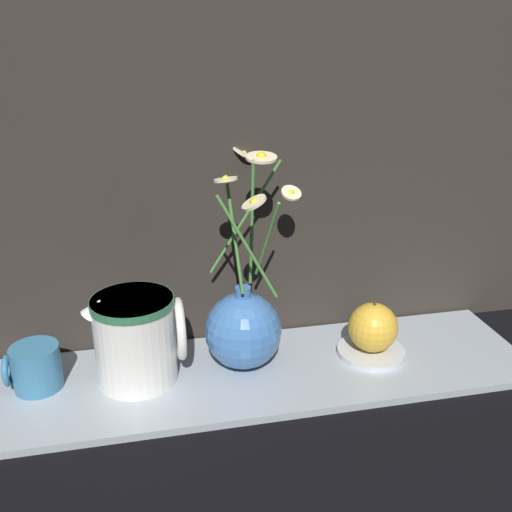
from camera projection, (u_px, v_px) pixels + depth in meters
ground_plane at (260, 375)px, 0.94m from camera, size 6.00×6.00×0.00m
shelf at (260, 372)px, 0.93m from camera, size 0.90×0.24×0.01m
backdrop_wall at (242, 14)px, 0.85m from camera, size 1.40×0.02×1.10m
vase_with_flowers at (244, 326)px, 0.92m from camera, size 0.16×0.24×0.35m
yellow_mug at (35, 367)px, 0.87m from camera, size 0.08×0.07×0.07m
ceramic_pitcher at (137, 336)px, 0.88m from camera, size 0.15×0.13×0.15m
saucer_plate at (371, 351)px, 0.97m from camera, size 0.11×0.11×0.01m
orange_fruit at (373, 327)px, 0.95m from camera, size 0.08×0.08×0.09m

